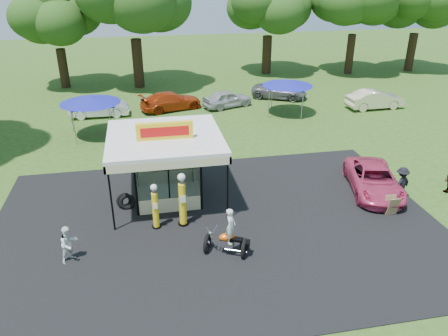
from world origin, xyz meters
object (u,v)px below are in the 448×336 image
(bg_car_b, at_px, (171,101))
(bg_car_e, at_px, (375,99))
(kiosk_car, at_px, (165,171))
(tent_east, at_px, (288,83))
(spectator_east_a, at_px, (401,183))
(pink_sedan, at_px, (374,180))
(gas_pump_right, at_px, (183,201))
(motorcycle, at_px, (229,236))
(bg_car_a, at_px, (99,107))
(tent_west, at_px, (90,100))
(gas_pump_left, at_px, (155,207))
(spectator_west, at_px, (69,244))
(gas_station_kiosk, at_px, (166,166))
(bg_car_c, at_px, (227,99))
(a_frame_sign, at_px, (392,206))
(bg_car_d, at_px, (279,91))

(bg_car_b, height_order, bg_car_e, bg_car_e)
(kiosk_car, bearing_deg, tent_east, -46.28)
(spectator_east_a, bearing_deg, pink_sedan, -65.04)
(gas_pump_right, bearing_deg, motorcycle, -57.71)
(motorcycle, distance_m, pink_sedan, 9.20)
(motorcycle, height_order, bg_car_e, motorcycle)
(bg_car_a, relative_size, tent_west, 1.12)
(bg_car_a, bearing_deg, bg_car_e, -96.01)
(gas_pump_left, height_order, gas_pump_right, gas_pump_right)
(spectator_west, bearing_deg, gas_pump_right, -19.89)
(gas_pump_right, xyz_separation_m, tent_west, (-4.80, 12.47, 1.28))
(motorcycle, distance_m, bg_car_b, 19.86)
(gas_pump_left, bearing_deg, bg_car_b, 83.20)
(gas_pump_right, relative_size, spectator_east_a, 1.51)
(gas_pump_left, relative_size, kiosk_car, 0.78)
(gas_pump_right, distance_m, pink_sedan, 10.06)
(spectator_east_a, height_order, bg_car_b, spectator_east_a)
(bg_car_b, bearing_deg, bg_car_a, 79.83)
(gas_pump_right, relative_size, tent_east, 0.67)
(gas_station_kiosk, xyz_separation_m, motorcycle, (2.08, -5.18, -0.93))
(gas_station_kiosk, height_order, bg_car_c, gas_station_kiosk)
(bg_car_a, relative_size, bg_car_c, 1.08)
(gas_station_kiosk, bearing_deg, tent_west, 113.72)
(pink_sedan, relative_size, bg_car_b, 1.01)
(gas_station_kiosk, distance_m, tent_east, 15.62)
(bg_car_a, distance_m, bg_car_b, 5.59)
(spectator_east_a, height_order, tent_west, tent_west)
(motorcycle, relative_size, a_frame_sign, 2.25)
(spectator_west, bearing_deg, bg_car_b, 33.41)
(spectator_east_a, distance_m, tent_east, 14.32)
(gas_pump_left, distance_m, motorcycle, 3.75)
(gas_pump_right, bearing_deg, bg_car_c, 72.39)
(kiosk_car, xyz_separation_m, tent_east, (10.12, 9.68, 1.97))
(bg_car_c, distance_m, bg_car_e, 11.97)
(bg_car_c, relative_size, bg_car_d, 0.87)
(gas_pump_left, bearing_deg, bg_car_c, 68.83)
(gas_pump_left, xyz_separation_m, a_frame_sign, (10.87, -0.99, -0.56))
(motorcycle, bearing_deg, bg_car_d, 91.73)
(spectator_east_a, bearing_deg, bg_car_d, -109.12)
(tent_west, bearing_deg, spectator_east_a, -37.61)
(bg_car_d, relative_size, bg_car_e, 1.03)
(bg_car_a, relative_size, tent_east, 1.15)
(spectator_west, distance_m, bg_car_d, 25.58)
(bg_car_a, height_order, bg_car_d, bg_car_a)
(motorcycle, xyz_separation_m, bg_car_d, (8.85, 21.41, -0.19))
(gas_station_kiosk, bearing_deg, spectator_west, -133.42)
(spectator_west, xyz_separation_m, bg_car_a, (-0.02, 18.41, -0.04))
(kiosk_car, bearing_deg, bg_car_a, 19.59)
(gas_pump_right, relative_size, bg_car_b, 0.52)
(pink_sedan, relative_size, bg_car_c, 1.21)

